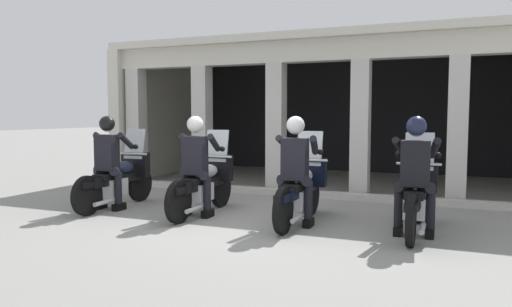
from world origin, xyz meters
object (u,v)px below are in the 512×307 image
at_px(motorcycle_center_left, 205,183).
at_px(motorcycle_far_right, 416,195).
at_px(police_officer_far_left, 108,154).
at_px(motorcycle_center_right, 301,189).
at_px(police_officer_center_right, 296,161).
at_px(motorcycle_far_left, 120,178).
at_px(police_officer_far_right, 416,166).
at_px(police_officer_center_left, 196,157).

relative_size(motorcycle_center_left, motorcycle_far_right, 1.00).
bearing_deg(police_officer_far_left, motorcycle_center_right, 5.53).
relative_size(police_officer_far_left, motorcycle_center_left, 0.78).
relative_size(police_officer_far_left, police_officer_center_right, 1.00).
relative_size(motorcycle_far_left, police_officer_center_right, 1.29).
xyz_separation_m(motorcycle_center_right, police_officer_center_right, (-0.00, -0.28, 0.44)).
bearing_deg(motorcycle_center_right, motorcycle_center_left, 179.87).
height_order(motorcycle_far_left, police_officer_far_right, police_officer_far_right).
relative_size(motorcycle_far_right, police_officer_far_right, 1.29).
distance_m(motorcycle_center_left, motorcycle_far_right, 3.28).
xyz_separation_m(motorcycle_far_left, motorcycle_center_left, (1.64, 0.07, 0.00)).
xyz_separation_m(police_officer_far_left, police_officer_center_left, (1.64, 0.07, 0.00)).
height_order(motorcycle_center_right, police_officer_far_right, police_officer_far_right).
distance_m(motorcycle_center_left, police_officer_center_right, 1.72).
bearing_deg(police_officer_far_left, police_officer_far_right, 0.39).
xyz_separation_m(motorcycle_far_left, motorcycle_center_right, (3.28, 0.05, 0.00)).
height_order(motorcycle_far_left, police_officer_center_left, police_officer_center_left).
distance_m(motorcycle_center_right, motorcycle_far_right, 1.64).
xyz_separation_m(police_officer_center_right, police_officer_far_right, (1.64, 0.01, 0.00)).
distance_m(motorcycle_far_left, motorcycle_center_right, 3.28).
bearing_deg(police_officer_center_right, motorcycle_center_left, 170.07).
relative_size(police_officer_center_left, motorcycle_far_right, 0.78).
xyz_separation_m(motorcycle_center_right, police_officer_far_right, (1.64, -0.27, 0.44)).
distance_m(motorcycle_center_left, motorcycle_center_right, 1.64).
bearing_deg(police_officer_center_right, police_officer_far_right, 0.85).
relative_size(police_officer_center_right, motorcycle_far_right, 0.78).
relative_size(motorcycle_center_left, motorcycle_center_right, 1.00).
relative_size(motorcycle_center_right, motorcycle_far_right, 1.00).
bearing_deg(motorcycle_center_left, motorcycle_far_right, -2.39).
bearing_deg(police_officer_center_left, motorcycle_far_left, 170.44).
height_order(police_officer_far_left, police_officer_center_right, same).
xyz_separation_m(motorcycle_far_left, police_officer_far_left, (-0.00, -0.28, 0.44)).
xyz_separation_m(police_officer_far_left, police_officer_center_right, (3.28, 0.05, 0.00)).
bearing_deg(police_officer_center_right, motorcycle_center_right, 90.28).
relative_size(police_officer_far_left, motorcycle_center_right, 0.78).
distance_m(police_officer_center_right, motorcycle_far_right, 1.72).
xyz_separation_m(police_officer_far_left, police_officer_far_right, (4.92, 0.06, 0.00)).
height_order(police_officer_far_left, police_officer_center_left, same).
distance_m(motorcycle_far_right, police_officer_far_right, 0.52).
bearing_deg(motorcycle_far_right, motorcycle_center_right, 172.31).
xyz_separation_m(motorcycle_far_left, police_officer_center_left, (1.64, -0.21, 0.44)).
bearing_deg(police_officer_center_left, motorcycle_center_left, 87.53).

